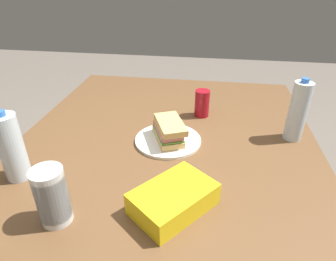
{
  "coord_description": "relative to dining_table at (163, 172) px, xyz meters",
  "views": [
    {
      "loc": [
        0.87,
        0.15,
        1.38
      ],
      "look_at": [
        -0.09,
        0.01,
        0.82
      ],
      "focal_mm": 31.15,
      "sensor_mm": 36.0,
      "label": 1
    }
  ],
  "objects": [
    {
      "name": "plastic_cup_stack",
      "position": [
        0.35,
        -0.23,
        0.17
      ],
      "size": [
        0.08,
        0.08,
        0.17
      ],
      "color": "silver",
      "rests_on": "dining_table"
    },
    {
      "name": "dining_table",
      "position": [
        0.0,
        0.0,
        0.0
      ],
      "size": [
        1.6,
        1.18,
        0.77
      ],
      "color": "brown",
      "rests_on": "ground_plane"
    },
    {
      "name": "soda_can_red",
      "position": [
        -0.34,
        0.13,
        0.14
      ],
      "size": [
        0.07,
        0.07,
        0.12
      ],
      "primitive_type": "cylinder",
      "color": "maroon",
      "rests_on": "dining_table"
    },
    {
      "name": "sandwich",
      "position": [
        -0.09,
        0.01,
        0.13
      ],
      "size": [
        0.2,
        0.16,
        0.08
      ],
      "color": "#DBB26B",
      "rests_on": "paper_plate"
    },
    {
      "name": "water_bottle_tall",
      "position": [
        -0.19,
        0.49,
        0.2
      ],
      "size": [
        0.07,
        0.07,
        0.25
      ],
      "color": "silver",
      "rests_on": "dining_table"
    },
    {
      "name": "chip_bag",
      "position": [
        0.26,
        0.08,
        0.12
      ],
      "size": [
        0.27,
        0.26,
        0.07
      ],
      "primitive_type": "cube",
      "rotation": [
        0.0,
        0.0,
        2.45
      ],
      "color": "yellow",
      "rests_on": "dining_table"
    },
    {
      "name": "water_bottle_spare",
      "position": [
        0.19,
        -0.44,
        0.19
      ],
      "size": [
        0.08,
        0.08,
        0.24
      ],
      "color": "silver",
      "rests_on": "dining_table"
    },
    {
      "name": "paper_plate",
      "position": [
        -0.09,
        0.01,
        0.09
      ],
      "size": [
        0.26,
        0.26,
        0.01
      ],
      "primitive_type": "cylinder",
      "color": "white",
      "rests_on": "dining_table"
    }
  ]
}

